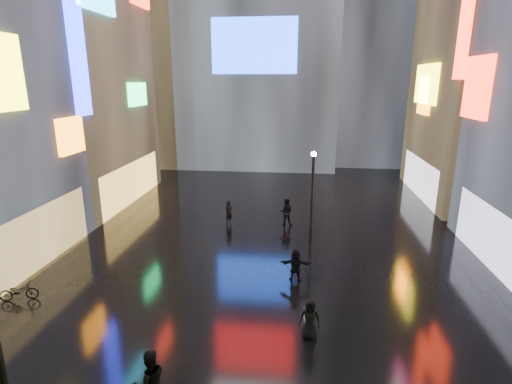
# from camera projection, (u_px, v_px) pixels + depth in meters

# --- Properties ---
(ground) EXTENTS (140.00, 140.00, 0.00)m
(ground) POSITION_uv_depth(u_px,v_px,m) (271.00, 237.00, 23.70)
(ground) COLOR black
(ground) RESTS_ON ground
(building_left_far) EXTENTS (10.28, 12.00, 22.00)m
(building_left_far) POSITION_uv_depth(u_px,v_px,m) (54.00, 50.00, 28.19)
(building_left_far) COLOR black
(building_left_far) RESTS_ON ground
(tower_flank_right) EXTENTS (12.00, 12.00, 34.00)m
(tower_flank_right) POSITION_uv_depth(u_px,v_px,m) (374.00, 2.00, 42.96)
(tower_flank_right) COLOR black
(tower_flank_right) RESTS_ON ground
(tower_flank_left) EXTENTS (10.00, 10.00, 26.00)m
(tower_flank_left) POSITION_uv_depth(u_px,v_px,m) (158.00, 41.00, 42.72)
(tower_flank_left) COLOR black
(tower_flank_left) RESTS_ON ground
(lamp_near) EXTENTS (0.30, 0.30, 5.20)m
(lamp_near) POSITION_uv_depth(u_px,v_px,m) (3.00, 377.00, 8.42)
(lamp_near) COLOR black
(lamp_near) RESTS_ON ground
(lamp_far) EXTENTS (0.30, 0.30, 5.20)m
(lamp_far) POSITION_uv_depth(u_px,v_px,m) (312.00, 191.00, 22.47)
(lamp_far) COLOR black
(lamp_far) RESTS_ON ground
(pedestrian_1) EXTENTS (1.17, 1.11, 1.92)m
(pedestrian_1) POSITION_uv_depth(u_px,v_px,m) (150.00, 382.00, 11.00)
(pedestrian_1) COLOR black
(pedestrian_1) RESTS_ON ground
(pedestrian_4) EXTENTS (0.78, 0.54, 1.53)m
(pedestrian_4) POSITION_uv_depth(u_px,v_px,m) (310.00, 319.00, 14.22)
(pedestrian_4) COLOR black
(pedestrian_4) RESTS_ON ground
(pedestrian_5) EXTENTS (1.41, 0.46, 1.52)m
(pedestrian_5) POSITION_uv_depth(u_px,v_px,m) (296.00, 265.00, 18.35)
(pedestrian_5) COLOR black
(pedestrian_5) RESTS_ON ground
(pedestrian_6) EXTENTS (0.65, 0.67, 1.55)m
(pedestrian_6) POSITION_uv_depth(u_px,v_px,m) (229.00, 213.00, 25.54)
(pedestrian_6) COLOR black
(pedestrian_6) RESTS_ON ground
(pedestrian_7) EXTENTS (0.91, 0.74, 1.75)m
(pedestrian_7) POSITION_uv_depth(u_px,v_px,m) (286.00, 212.00, 25.35)
(pedestrian_7) COLOR black
(pedestrian_7) RESTS_ON ground
(umbrella_2) EXTENTS (1.26, 1.25, 0.82)m
(umbrella_2) POSITION_uv_depth(u_px,v_px,m) (311.00, 289.00, 13.90)
(umbrella_2) COLOR black
(umbrella_2) RESTS_ON pedestrian_4
(bicycle) EXTENTS (1.62, 1.00, 0.80)m
(bicycle) POSITION_uv_depth(u_px,v_px,m) (19.00, 291.00, 16.78)
(bicycle) COLOR black
(bicycle) RESTS_ON ground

